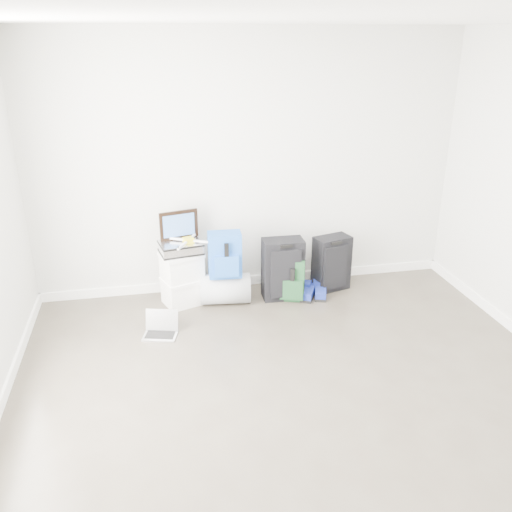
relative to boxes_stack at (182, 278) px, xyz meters
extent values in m
plane|color=#3C352C|center=(0.76, -2.17, -0.28)|extent=(5.00, 5.00, 0.00)
cube|color=silver|center=(0.76, 0.33, 1.07)|extent=(4.50, 0.02, 2.70)
cube|color=white|center=(0.76, -2.17, 2.42)|extent=(4.50, 5.00, 0.02)
cube|color=white|center=(0.76, 0.32, -0.23)|extent=(4.50, 0.02, 0.10)
cube|color=white|center=(0.00, 0.00, -0.16)|extent=(0.46, 0.41, 0.24)
cube|color=white|center=(0.00, 0.00, -0.02)|extent=(0.48, 0.43, 0.04)
cube|color=white|center=(0.00, 0.00, 0.12)|extent=(0.46, 0.41, 0.24)
cube|color=white|center=(0.00, 0.00, 0.26)|extent=(0.48, 0.43, 0.04)
cube|color=#B2B2B7|center=(0.00, 0.00, 0.34)|extent=(0.45, 0.36, 0.12)
cube|color=black|center=(0.00, 0.10, 0.55)|extent=(0.39, 0.12, 0.30)
cube|color=#27599E|center=(0.00, 0.09, 0.55)|extent=(0.32, 0.08, 0.23)
cube|color=yellow|center=(0.08, -0.02, 0.42)|extent=(0.12, 0.12, 0.05)
cube|color=white|center=(0.14, 0.10, 0.42)|extent=(0.14, 0.24, 0.02)
cube|color=white|center=(-0.04, 0.04, 0.42)|extent=(0.24, 0.14, 0.02)
cube|color=white|center=(0.02, -0.14, 0.42)|extent=(0.14, 0.24, 0.02)
cube|color=white|center=(0.20, -0.08, 0.42)|extent=(0.24, 0.14, 0.02)
cylinder|color=gray|center=(0.43, -0.08, -0.12)|extent=(0.55, 0.38, 0.32)
cube|color=blue|center=(0.43, -0.10, 0.27)|extent=(0.34, 0.22, 0.46)
cube|color=blue|center=(0.43, -0.21, 0.19)|extent=(0.25, 0.08, 0.22)
cube|color=black|center=(1.05, -0.07, 0.04)|extent=(0.43, 0.25, 0.65)
cube|color=black|center=(1.05, -0.20, 0.04)|extent=(0.32, 0.04, 0.52)
cube|color=black|center=(1.05, -0.20, 0.35)|extent=(0.13, 0.03, 0.03)
cube|color=#12331F|center=(1.11, -0.11, -0.06)|extent=(0.37, 0.29, 0.46)
cube|color=#12331F|center=(1.11, -0.22, -0.13)|extent=(0.25, 0.14, 0.22)
cube|color=black|center=(1.62, 0.04, 0.02)|extent=(0.43, 0.32, 0.60)
cube|color=black|center=(1.62, -0.09, 0.02)|extent=(0.29, 0.11, 0.48)
cube|color=black|center=(1.62, -0.09, 0.30)|extent=(0.13, 0.06, 0.03)
cube|color=black|center=(1.32, -0.13, -0.27)|extent=(0.25, 0.33, 0.03)
cube|color=#1C2DA8|center=(1.32, -0.13, -0.22)|extent=(0.24, 0.32, 0.07)
cube|color=black|center=(1.45, -0.13, -0.27)|extent=(0.21, 0.33, 0.03)
cube|color=#1C2DA8|center=(1.45, -0.13, -0.22)|extent=(0.20, 0.32, 0.07)
cylinder|color=tan|center=(1.65, 0.18, -0.03)|extent=(0.16, 0.16, 0.50)
cube|color=#B6B6BB|center=(-0.27, -0.64, -0.28)|extent=(0.35, 0.29, 0.01)
cube|color=black|center=(-0.27, -0.64, -0.27)|extent=(0.29, 0.21, 0.00)
cube|color=black|center=(-0.24, -0.53, -0.17)|extent=(0.30, 0.09, 0.20)
camera|label=1|loc=(-0.26, -5.12, 2.33)|focal=38.00mm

